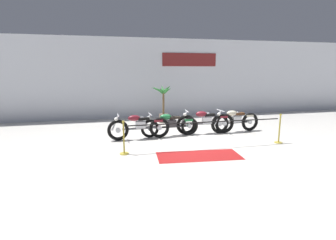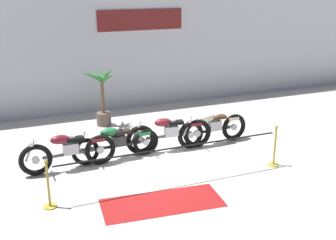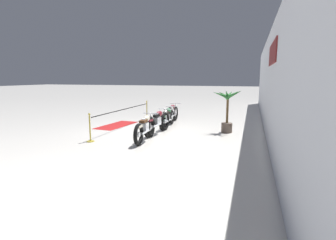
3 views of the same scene
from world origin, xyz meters
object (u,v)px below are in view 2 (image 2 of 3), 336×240
object	(u,v)px
motorcycle_maroon_2	(169,134)
motorcycle_cream_3	(213,128)
motorcycle_green_1	(116,143)
potted_palm_left_of_row	(102,94)
stanchion_far_left	(124,165)
motorcycle_maroon_0	(68,151)
floor_banner	(162,203)
stanchion_mid_left	(274,152)

from	to	relation	value
motorcycle_maroon_2	motorcycle_cream_3	bearing A→B (deg)	-0.50
motorcycle_green_1	motorcycle_maroon_2	bearing A→B (deg)	1.90
potted_palm_left_of_row	stanchion_far_left	bearing A→B (deg)	-98.14
motorcycle_green_1	stanchion_far_left	bearing A→B (deg)	-99.86
motorcycle_maroon_0	motorcycle_maroon_2	xyz separation A→B (m)	(2.71, 0.21, 0.00)
motorcycle_maroon_2	potted_palm_left_of_row	distance (m)	3.00
motorcycle_maroon_0	stanchion_far_left	bearing A→B (deg)	-61.18
stanchion_far_left	floor_banner	size ratio (longest dim) A/B	2.17
motorcycle_cream_3	motorcycle_green_1	bearing A→B (deg)	-179.22
stanchion_far_left	stanchion_mid_left	bearing A→B (deg)	0.00
motorcycle_cream_3	potted_palm_left_of_row	size ratio (longest dim) A/B	1.18
stanchion_mid_left	floor_banner	size ratio (longest dim) A/B	0.42
motorcycle_maroon_0	motorcycle_cream_3	size ratio (longest dim) A/B	1.06
motorcycle_maroon_2	floor_banner	xyz separation A→B (m)	(-1.20, -2.58, -0.48)
motorcycle_maroon_0	floor_banner	distance (m)	2.84
motorcycle_cream_3	potted_palm_left_of_row	bearing A→B (deg)	131.95
motorcycle_green_1	stanchion_far_left	world-z (taller)	stanchion_far_left
motorcycle_maroon_2	motorcycle_maroon_0	bearing A→B (deg)	-175.51
potted_palm_left_of_row	motorcycle_cream_3	bearing A→B (deg)	-48.05
motorcycle_green_1	potted_palm_left_of_row	bearing A→B (deg)	82.99
floor_banner	motorcycle_cream_3	bearing A→B (deg)	50.94
motorcycle_cream_3	potted_palm_left_of_row	xyz separation A→B (m)	(-2.45, 2.73, 0.55)
motorcycle_cream_3	stanchion_far_left	bearing A→B (deg)	-149.13
motorcycle_cream_3	floor_banner	bearing A→B (deg)	-134.39
floor_banner	motorcycle_green_1	bearing A→B (deg)	101.67
motorcycle_maroon_2	potted_palm_left_of_row	size ratio (longest dim) A/B	1.29
motorcycle_maroon_0	motorcycle_cream_3	xyz separation A→B (m)	(4.02, 0.20, -0.00)
stanchion_far_left	floor_banner	distance (m)	1.14
motorcycle_maroon_0	floor_banner	world-z (taller)	motorcycle_maroon_0
stanchion_far_left	motorcycle_maroon_2	bearing A→B (deg)	46.06
motorcycle_green_1	motorcycle_maroon_2	xyz separation A→B (m)	(1.48, 0.05, 0.02)
motorcycle_maroon_2	stanchion_far_left	distance (m)	2.60
motorcycle_cream_3	stanchion_far_left	world-z (taller)	stanchion_far_left
motorcycle_maroon_0	stanchion_mid_left	xyz separation A→B (m)	(4.76, -1.66, -0.12)
potted_palm_left_of_row	floor_banner	bearing A→B (deg)	-90.64
motorcycle_cream_3	stanchion_far_left	distance (m)	3.62
motorcycle_maroon_2	motorcycle_cream_3	world-z (taller)	motorcycle_maroon_2
motorcycle_maroon_0	motorcycle_maroon_2	size ratio (longest dim) A/B	0.97
potted_palm_left_of_row	floor_banner	size ratio (longest dim) A/B	0.74
motorcycle_maroon_0	motorcycle_cream_3	distance (m)	4.02
motorcycle_cream_3	floor_banner	world-z (taller)	motorcycle_cream_3
motorcycle_maroon_2	stanchion_mid_left	xyz separation A→B (m)	(2.05, -1.87, -0.13)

